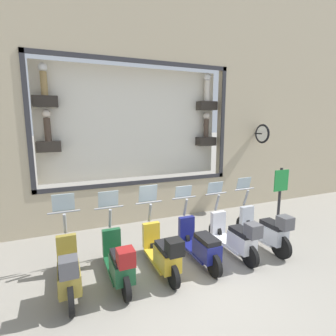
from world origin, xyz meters
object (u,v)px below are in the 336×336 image
Objects in this scene: scooter_silver_0 at (266,230)px; shop_sign_post at (279,200)px; scooter_yellow_3 at (163,252)px; scooter_olive_5 at (69,270)px; scooter_navy_2 at (200,244)px; scooter_white_1 at (236,237)px; scooter_green_4 at (119,261)px.

shop_sign_post is at bearing -62.55° from scooter_silver_0.
scooter_olive_5 is at bearing 89.80° from scooter_yellow_3.
scooter_yellow_3 is (-0.06, 0.88, 0.04)m from scooter_navy_2.
scooter_silver_0 is at bearing -89.41° from scooter_white_1.
scooter_white_1 is (-0.01, 0.88, -0.02)m from scooter_silver_0.
scooter_yellow_3 reaches higher than scooter_silver_0.
scooter_navy_2 is at bearing 86.01° from scooter_white_1.
scooter_navy_2 is (0.06, 0.88, -0.05)m from scooter_white_1.
scooter_yellow_3 is at bearing 90.24° from scooter_silver_0.
scooter_white_1 is 3.51m from scooter_olive_5.
shop_sign_post is (0.42, -5.19, 0.54)m from scooter_olive_5.
scooter_silver_0 is 2.64m from scooter_yellow_3.
scooter_white_1 is 1.76m from scooter_yellow_3.
scooter_yellow_3 is at bearing -89.86° from scooter_green_4.
scooter_green_4 is (-0.00, 0.88, -0.00)m from scooter_yellow_3.
scooter_silver_0 is at bearing -89.93° from scooter_olive_5.
scooter_green_4 reaches higher than scooter_navy_2.
scooter_green_4 is at bearing 95.67° from shop_sign_post.
scooter_white_1 is 0.97× the size of shop_sign_post.
scooter_silver_0 is at bearing -89.76° from scooter_yellow_3.
shop_sign_post is (0.42, -1.68, 0.54)m from scooter_white_1.
scooter_navy_2 is at bearing 88.30° from scooter_silver_0.
scooter_yellow_3 is (-0.00, 1.76, -0.01)m from scooter_white_1.
scooter_yellow_3 is at bearing 97.07° from shop_sign_post.
shop_sign_post is at bearing -81.92° from scooter_navy_2.
scooter_silver_0 is 1.04m from shop_sign_post.
scooter_silver_0 is 1.01× the size of scooter_white_1.
shop_sign_post is (0.36, -2.56, 0.59)m from scooter_navy_2.
scooter_navy_2 is 0.97× the size of shop_sign_post.
scooter_yellow_3 is (-0.01, 2.64, -0.02)m from scooter_silver_0.
scooter_white_1 is at bearing -90.07° from scooter_olive_5.
scooter_green_4 is 4.37m from shop_sign_post.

